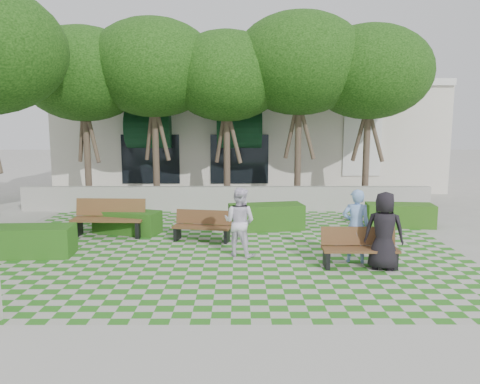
{
  "coord_description": "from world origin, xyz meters",
  "views": [
    {
      "loc": [
        0.47,
        -10.83,
        3.24
      ],
      "look_at": [
        0.5,
        1.5,
        1.4
      ],
      "focal_mm": 35.0,
      "sensor_mm": 36.0,
      "label": 1
    }
  ],
  "objects_px": {
    "bench_west": "(109,219)",
    "person_dark": "(384,231)",
    "bench_mid": "(202,226)",
    "hedge_midright": "(266,217)",
    "person_white": "(239,222)",
    "bench_east": "(359,248)",
    "hedge_east": "(400,215)",
    "hedge_midleft": "(127,222)",
    "hedge_west": "(29,241)",
    "person_blue": "(356,226)"
  },
  "relations": [
    {
      "from": "bench_west",
      "to": "person_dark",
      "type": "distance_m",
      "value": 7.6
    },
    {
      "from": "bench_mid",
      "to": "hedge_midright",
      "type": "relative_size",
      "value": 0.75
    },
    {
      "from": "person_white",
      "to": "bench_east",
      "type": "bearing_deg",
      "value": -173.74
    },
    {
      "from": "hedge_east",
      "to": "hedge_midright",
      "type": "height_order",
      "value": "hedge_midright"
    },
    {
      "from": "hedge_midleft",
      "to": "hedge_west",
      "type": "xyz_separation_m",
      "value": [
        -1.84,
        -2.38,
        0.03
      ]
    },
    {
      "from": "bench_east",
      "to": "hedge_west",
      "type": "relative_size",
      "value": 0.8
    },
    {
      "from": "bench_mid",
      "to": "hedge_east",
      "type": "distance_m",
      "value": 6.31
    },
    {
      "from": "bench_west",
      "to": "hedge_east",
      "type": "relative_size",
      "value": 1.0
    },
    {
      "from": "hedge_east",
      "to": "hedge_midleft",
      "type": "xyz_separation_m",
      "value": [
        -8.34,
        -0.88,
        -0.02
      ]
    },
    {
      "from": "bench_east",
      "to": "hedge_west",
      "type": "height_order",
      "value": "bench_east"
    },
    {
      "from": "person_blue",
      "to": "person_dark",
      "type": "relative_size",
      "value": 0.99
    },
    {
      "from": "bench_mid",
      "to": "hedge_midright",
      "type": "distance_m",
      "value": 2.3
    },
    {
      "from": "bench_mid",
      "to": "bench_west",
      "type": "bearing_deg",
      "value": 179.64
    },
    {
      "from": "bench_east",
      "to": "person_dark",
      "type": "distance_m",
      "value": 0.68
    },
    {
      "from": "bench_mid",
      "to": "person_white",
      "type": "relative_size",
      "value": 0.98
    },
    {
      "from": "bench_east",
      "to": "person_white",
      "type": "xyz_separation_m",
      "value": [
        -2.71,
        0.91,
        0.42
      ]
    },
    {
      "from": "hedge_east",
      "to": "hedge_west",
      "type": "height_order",
      "value": "hedge_west"
    },
    {
      "from": "hedge_midleft",
      "to": "person_dark",
      "type": "relative_size",
      "value": 1.1
    },
    {
      "from": "person_white",
      "to": "person_dark",
      "type": "bearing_deg",
      "value": -174.06
    },
    {
      "from": "hedge_east",
      "to": "person_white",
      "type": "relative_size",
      "value": 1.21
    },
    {
      "from": "hedge_east",
      "to": "person_white",
      "type": "distance_m",
      "value": 6.01
    },
    {
      "from": "bench_mid",
      "to": "person_blue",
      "type": "distance_m",
      "value": 4.26
    },
    {
      "from": "bench_mid",
      "to": "person_dark",
      "type": "relative_size",
      "value": 0.95
    },
    {
      "from": "bench_east",
      "to": "hedge_east",
      "type": "height_order",
      "value": "bench_east"
    },
    {
      "from": "bench_mid",
      "to": "bench_east",
      "type": "bearing_deg",
      "value": -21.45
    },
    {
      "from": "person_white",
      "to": "hedge_west",
      "type": "bearing_deg",
      "value": 25.02
    },
    {
      "from": "hedge_midright",
      "to": "hedge_east",
      "type": "bearing_deg",
      "value": 5.48
    },
    {
      "from": "person_dark",
      "to": "hedge_west",
      "type": "bearing_deg",
      "value": 9.71
    },
    {
      "from": "person_white",
      "to": "bench_mid",
      "type": "bearing_deg",
      "value": -30.34
    },
    {
      "from": "bench_west",
      "to": "hedge_west",
      "type": "relative_size",
      "value": 0.97
    },
    {
      "from": "bench_west",
      "to": "hedge_midleft",
      "type": "relative_size",
      "value": 1.07
    },
    {
      "from": "hedge_midleft",
      "to": "person_blue",
      "type": "height_order",
      "value": "person_blue"
    },
    {
      "from": "hedge_midleft",
      "to": "person_white",
      "type": "relative_size",
      "value": 1.14
    },
    {
      "from": "hedge_west",
      "to": "hedge_midleft",
      "type": "bearing_deg",
      "value": 52.29
    },
    {
      "from": "hedge_west",
      "to": "person_blue",
      "type": "bearing_deg",
      "value": -4.0
    },
    {
      "from": "hedge_east",
      "to": "hedge_west",
      "type": "distance_m",
      "value": 10.69
    },
    {
      "from": "hedge_midright",
      "to": "hedge_midleft",
      "type": "height_order",
      "value": "hedge_midright"
    },
    {
      "from": "hedge_east",
      "to": "person_white",
      "type": "bearing_deg",
      "value": -147.29
    },
    {
      "from": "hedge_midleft",
      "to": "hedge_west",
      "type": "relative_size",
      "value": 0.91
    },
    {
      "from": "person_white",
      "to": "person_blue",
      "type": "bearing_deg",
      "value": -167.11
    },
    {
      "from": "bench_mid",
      "to": "hedge_midleft",
      "type": "distance_m",
      "value": 2.45
    },
    {
      "from": "hedge_west",
      "to": "person_white",
      "type": "bearing_deg",
      "value": 0.23
    },
    {
      "from": "bench_east",
      "to": "person_dark",
      "type": "relative_size",
      "value": 0.97
    },
    {
      "from": "bench_east",
      "to": "hedge_west",
      "type": "bearing_deg",
      "value": 174.46
    },
    {
      "from": "hedge_west",
      "to": "person_blue",
      "type": "distance_m",
      "value": 7.87
    },
    {
      "from": "bench_east",
      "to": "hedge_west",
      "type": "xyz_separation_m",
      "value": [
        -7.84,
        0.89,
        -0.06
      ]
    },
    {
      "from": "bench_mid",
      "to": "hedge_west",
      "type": "bearing_deg",
      "value": -149.24
    },
    {
      "from": "person_blue",
      "to": "person_dark",
      "type": "xyz_separation_m",
      "value": [
        0.49,
        -0.52,
        0.01
      ]
    },
    {
      "from": "hedge_east",
      "to": "hedge_midleft",
      "type": "relative_size",
      "value": 1.07
    },
    {
      "from": "bench_east",
      "to": "hedge_midright",
      "type": "relative_size",
      "value": 0.76
    }
  ]
}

